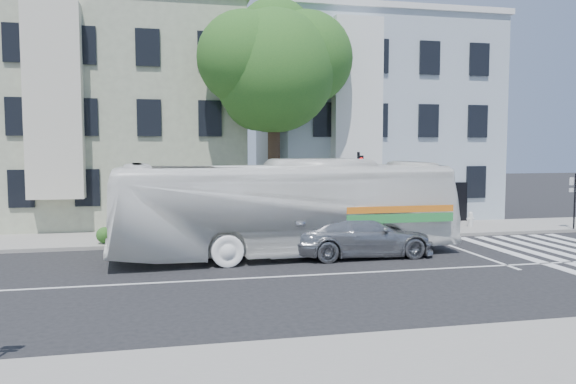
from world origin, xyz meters
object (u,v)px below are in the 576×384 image
object	(u,v)px
bus	(287,208)
fire_hydrant	(470,219)
sedan	(361,235)
traffic_signal	(359,182)

from	to	relation	value
bus	fire_hydrant	distance (m)	11.33
sedan	bus	bearing A→B (deg)	75.22
bus	sedan	world-z (taller)	bus
traffic_signal	fire_hydrant	xyz separation A→B (m)	(6.04, 0.67, -1.95)
bus	traffic_signal	world-z (taller)	traffic_signal
bus	sedan	xyz separation A→B (m)	(2.65, -0.68, -1.01)
sedan	fire_hydrant	size ratio (longest dim) A/B	7.48
bus	fire_hydrant	size ratio (longest dim) A/B	17.78
bus	sedan	distance (m)	2.92
bus	traffic_signal	xyz separation A→B (m)	(4.22, 3.98, 0.67)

